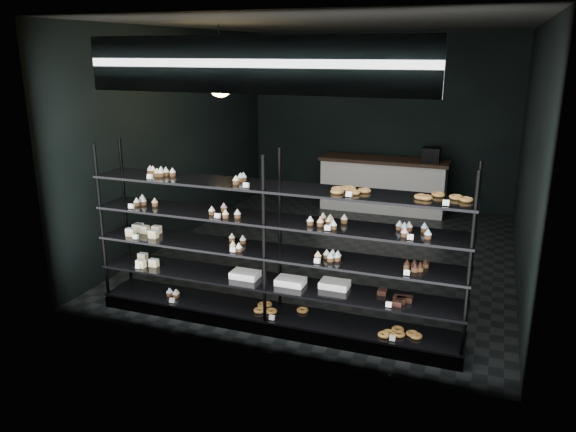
{
  "coord_description": "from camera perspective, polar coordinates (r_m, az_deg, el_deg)",
  "views": [
    {
      "loc": [
        2.07,
        -7.56,
        2.87
      ],
      "look_at": [
        -0.03,
        -1.9,
        1.09
      ],
      "focal_mm": 35.0,
      "sensor_mm": 36.0,
      "label": 1
    }
  ],
  "objects": [
    {
      "name": "room",
      "position": [
        7.94,
        5.01,
        7.21
      ],
      "size": [
        5.01,
        6.01,
        3.2
      ],
      "color": "black",
      "rests_on": "ground"
    },
    {
      "name": "display_shelf",
      "position": [
        5.96,
        -1.77,
        -5.63
      ],
      "size": [
        4.0,
        0.5,
        1.91
      ],
      "color": "black",
      "rests_on": "room"
    },
    {
      "name": "signage",
      "position": [
        5.07,
        -3.87,
        15.07
      ],
      "size": [
        3.3,
        0.05,
        0.5
      ],
      "color": "#0C1D3F",
      "rests_on": "room"
    },
    {
      "name": "pendant_lamp",
      "position": [
        7.39,
        -6.89,
        13.11
      ],
      "size": [
        0.31,
        0.31,
        0.89
      ],
      "color": "black",
      "rests_on": "room"
    },
    {
      "name": "service_counter",
      "position": [
        10.5,
        9.72,
        3.22
      ],
      "size": [
        2.33,
        0.65,
        1.23
      ],
      "color": "silver",
      "rests_on": "room"
    }
  ]
}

